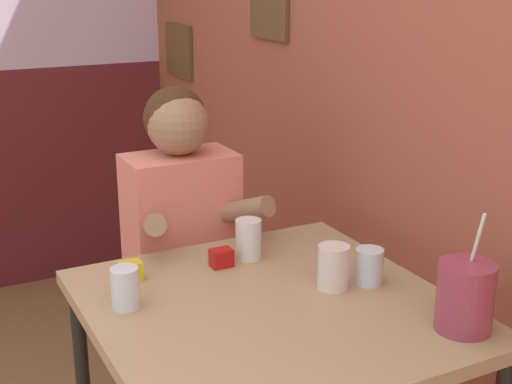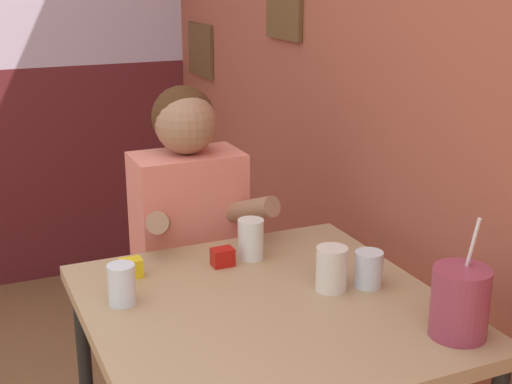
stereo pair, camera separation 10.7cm
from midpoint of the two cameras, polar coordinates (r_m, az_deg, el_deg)
The scene contains 10 objects.
brick_wall_right at distance 2.60m, azimuth 1.50°, elevation 12.81°, with size 0.08×4.61×2.70m.
main_table at distance 1.80m, azimuth -0.54°, elevation -11.08°, with size 0.85×0.88×0.78m.
person_seated at distance 2.33m, azimuth -7.17°, elevation -6.20°, with size 0.42×0.40×1.22m.
cocktail_pitcher at distance 1.67m, azimuth 14.63°, elevation -8.13°, with size 0.13×0.13×0.28m.
glass_near_pitcher at distance 1.77m, azimuth -12.16°, elevation -7.53°, with size 0.07×0.07×0.10m.
glass_center at distance 2.01m, azimuth -2.13°, elevation -3.81°, with size 0.07×0.07×0.11m.
glass_far_side at distance 1.83m, azimuth 4.55°, elevation -6.02°, with size 0.08×0.08×0.11m.
glass_by_brick at distance 1.87m, azimuth 7.42°, elevation -5.93°, with size 0.07×0.07×0.09m.
condiment_ketchup at distance 1.97m, azimuth -4.34°, elevation -5.30°, with size 0.06×0.04×0.05m.
condiment_mustard at distance 1.92m, azimuth -11.60°, elevation -6.24°, with size 0.06×0.04×0.05m.
Camera 1 is at (0.11, -0.95, 1.57)m, focal length 50.00 mm.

